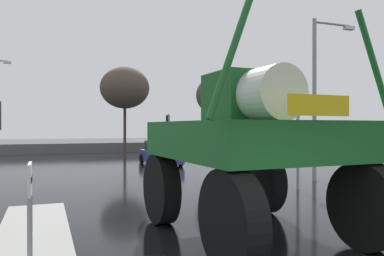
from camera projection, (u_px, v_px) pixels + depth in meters
name	position (u px, v px, depth m)	size (l,w,h in m)	color
ground_plane	(116.00, 171.00, 20.94)	(120.00, 120.00, 0.00)	black
median_island	(33.00, 241.00, 7.82)	(1.47, 7.08, 0.15)	gray
lane_arrow_sign	(30.00, 202.00, 5.35)	(0.07, 0.60, 1.74)	#99999E
oversize_sprayer	(251.00, 145.00, 8.54)	(4.07, 5.42, 4.63)	black
sedan_ahead	(161.00, 153.00, 24.21)	(1.95, 4.14, 1.52)	navy
traffic_signal_near_right	(295.00, 119.00, 14.86)	(0.24, 0.54, 3.70)	gray
traffic_signal_far_left	(168.00, 125.00, 33.12)	(0.24, 0.55, 3.48)	gray
streetlight_near_right	(318.00, 89.00, 17.29)	(2.28, 0.24, 7.21)	gray
bare_tree_right	(221.00, 96.00, 31.47)	(4.01, 4.01, 6.66)	#473828
bare_tree_far_center	(125.00, 88.00, 33.88)	(4.30, 4.30, 7.63)	#473828
roadside_barrier	(88.00, 148.00, 34.99)	(29.95, 0.24, 0.90)	#59595B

